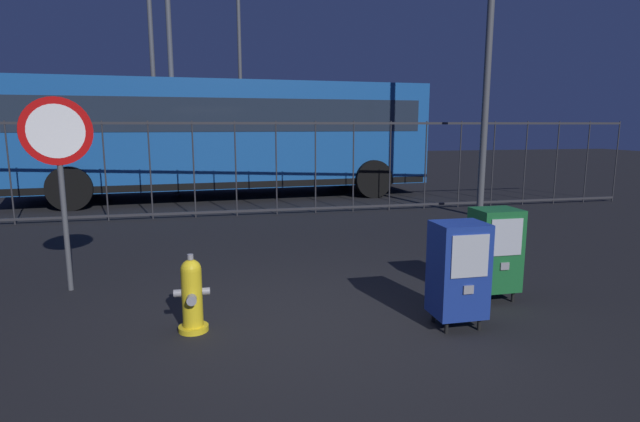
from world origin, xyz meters
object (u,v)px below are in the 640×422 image
stop_sign (59,154)px  street_light_near_right (239,45)px  newspaper_box_primary (458,269)px  street_light_far_right (152,59)px  newspaper_box_secondary (495,249)px  bus_near (227,133)px  fire_hydrant (192,295)px  street_light_near_left (168,20)px

stop_sign → street_light_near_right: (2.92, 13.39, 3.22)m
newspaper_box_primary → street_light_far_right: bearing=107.8°
newspaper_box_secondary → bus_near: 9.25m
street_light_near_right → fire_hydrant: bearing=-95.7°
fire_hydrant → street_light_near_right: size_ratio=0.09×
newspaper_box_primary → street_light_near_left: 11.27m
fire_hydrant → bus_near: size_ratio=0.07×
newspaper_box_secondary → street_light_near_left: bearing=112.6°
newspaper_box_primary → newspaper_box_secondary: 0.98m
fire_hydrant → stop_sign: (-1.44, 1.52, 1.25)m
newspaper_box_primary → newspaper_box_secondary: same height
street_light_near_left → street_light_far_right: bearing=109.6°
fire_hydrant → bus_near: bus_near is taller
stop_sign → street_light_near_left: street_light_near_left is taller
stop_sign → bus_near: size_ratio=0.21×
newspaper_box_primary → stop_sign: stop_sign is taller
street_light_far_right → street_light_near_left: bearing=-70.4°
bus_near → street_light_near_right: (0.77, 5.91, 3.12)m
newspaper_box_secondary → street_light_near_right: bearing=96.8°
newspaper_box_primary → street_light_near_left: street_light_near_left is taller
newspaper_box_primary → street_light_far_right: 12.81m
stop_sign → street_light_near_left: size_ratio=0.28×
stop_sign → street_light_near_left: bearing=84.6°
newspaper_box_primary → street_light_far_right: (-3.78, 11.80, 3.26)m
stop_sign → bus_near: bearing=74.0°
fire_hydrant → street_light_near_left: bearing=94.1°
newspaper_box_secondary → stop_sign: size_ratio=0.46×
bus_near → stop_sign: bearing=-109.4°
street_light_near_left → street_light_far_right: 2.03m
newspaper_box_secondary → street_light_near_left: (-3.92, 9.42, 4.04)m
bus_near → street_light_far_right: bearing=127.3°
street_light_near_right → street_light_far_right: size_ratio=1.29×
stop_sign → street_light_near_left: (0.76, 8.08, 3.01)m
newspaper_box_primary → newspaper_box_secondary: size_ratio=1.00×
fire_hydrant → street_light_far_right: bearing=96.6°
street_light_near_left → stop_sign: bearing=-95.4°
street_light_near_right → newspaper_box_primary: bearing=-86.3°
street_light_near_left → street_light_far_right: (-0.63, 1.76, -0.78)m
newspaper_box_primary → street_light_near_left: bearing=107.4°
street_light_near_right → newspaper_box_secondary: bearing=-83.2°
newspaper_box_secondary → street_light_near_right: 15.44m
newspaper_box_secondary → fire_hydrant: bearing=-176.8°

